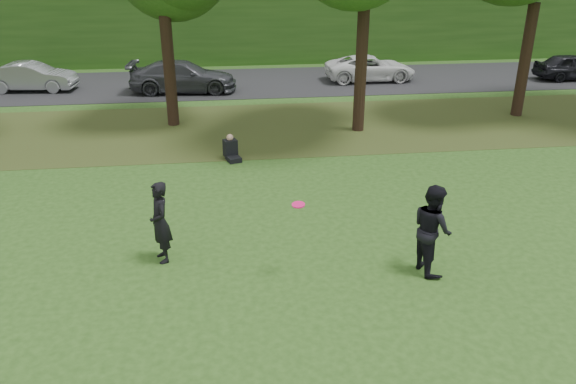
{
  "coord_description": "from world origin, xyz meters",
  "views": [
    {
      "loc": [
        -1.19,
        -7.73,
        6.39
      ],
      "look_at": [
        0.26,
        3.82,
        1.3
      ],
      "focal_mm": 35.0,
      "sensor_mm": 36.0,
      "label": 1
    }
  ],
  "objects_px": {
    "frisbee": "(298,205)",
    "seated_person": "(231,150)",
    "player_left": "(160,222)",
    "player_right": "(432,229)"
  },
  "relations": [
    {
      "from": "frisbee",
      "to": "seated_person",
      "type": "bearing_deg",
      "value": 99.12
    },
    {
      "from": "player_left",
      "to": "frisbee",
      "type": "distance_m",
      "value": 3.12
    },
    {
      "from": "frisbee",
      "to": "seated_person",
      "type": "relative_size",
      "value": 0.46
    },
    {
      "from": "player_right",
      "to": "frisbee",
      "type": "distance_m",
      "value": 2.89
    },
    {
      "from": "player_left",
      "to": "frisbee",
      "type": "xyz_separation_m",
      "value": [
        2.88,
        -0.97,
        0.7
      ]
    },
    {
      "from": "player_right",
      "to": "frisbee",
      "type": "relative_size",
      "value": 5.19
    },
    {
      "from": "player_left",
      "to": "player_right",
      "type": "xyz_separation_m",
      "value": [
        5.69,
        -1.13,
        0.06
      ]
    },
    {
      "from": "player_right",
      "to": "seated_person",
      "type": "bearing_deg",
      "value": 20.37
    },
    {
      "from": "player_left",
      "to": "player_right",
      "type": "distance_m",
      "value": 5.8
    },
    {
      "from": "player_right",
      "to": "frisbee",
      "type": "height_order",
      "value": "player_right"
    }
  ]
}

